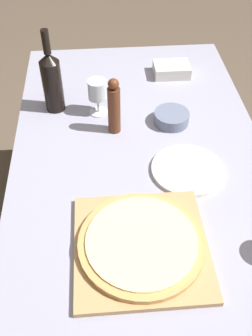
{
  "coord_description": "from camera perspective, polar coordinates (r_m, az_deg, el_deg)",
  "views": [
    {
      "loc": [
        -0.13,
        -0.96,
        1.68
      ],
      "look_at": [
        -0.06,
        -0.09,
        0.8
      ],
      "focal_mm": 42.0,
      "sensor_mm": 36.0,
      "label": 1
    }
  ],
  "objects": [
    {
      "name": "food_container",
      "position": [
        1.79,
        6.63,
        14.02
      ],
      "size": [
        0.15,
        0.11,
        0.05
      ],
      "color": "beige",
      "rests_on": "dining_table"
    },
    {
      "name": "small_bowl",
      "position": [
        1.51,
        6.62,
        7.28
      ],
      "size": [
        0.13,
        0.13,
        0.04
      ],
      "color": "slate",
      "rests_on": "dining_table"
    },
    {
      "name": "ground_plane",
      "position": [
        1.94,
        1.61,
        -14.81
      ],
      "size": [
        12.0,
        12.0,
        0.0
      ],
      "primitive_type": "plane",
      "color": "brown"
    },
    {
      "name": "pepper_mill",
      "position": [
        1.41,
        -1.75,
        8.82
      ],
      "size": [
        0.05,
        0.05,
        0.22
      ],
      "color": "#5B2D19",
      "rests_on": "dining_table"
    },
    {
      "name": "wine_glass",
      "position": [
        1.51,
        -4.17,
        11.06
      ],
      "size": [
        0.07,
        0.07,
        0.14
      ],
      "color": "silver",
      "rests_on": "dining_table"
    },
    {
      "name": "dining_table",
      "position": [
        1.41,
        2.13,
        -1.5
      ],
      "size": [
        0.9,
        1.6,
        0.74
      ],
      "color": "#9393A8",
      "rests_on": "ground_plane"
    },
    {
      "name": "wine_bottle",
      "position": [
        1.54,
        -10.71,
        12.37
      ],
      "size": [
        0.08,
        0.08,
        0.33
      ],
      "color": "black",
      "rests_on": "dining_table"
    },
    {
      "name": "pizza",
      "position": [
        1.1,
        2.25,
        -10.74
      ],
      "size": [
        0.35,
        0.35,
        0.02
      ],
      "color": "tan",
      "rests_on": "cutting_board"
    },
    {
      "name": "cutting_board",
      "position": [
        1.12,
        2.22,
        -11.33
      ],
      "size": [
        0.37,
        0.37,
        0.02
      ],
      "color": "tan",
      "rests_on": "dining_table"
    },
    {
      "name": "dinner_plate",
      "position": [
        1.33,
        8.88,
        -0.24
      ],
      "size": [
        0.24,
        0.24,
        0.01
      ],
      "color": "silver",
      "rests_on": "dining_table"
    }
  ]
}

